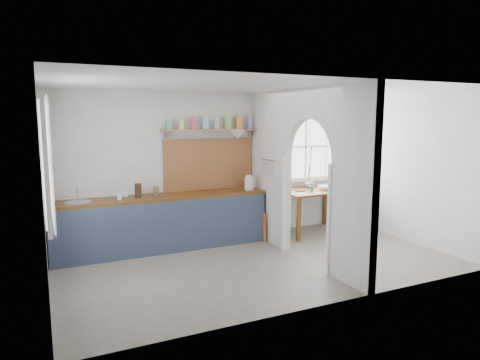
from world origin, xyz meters
name	(u,v)px	position (x,y,z in m)	size (l,w,h in m)	color
floor	(261,263)	(0.00, 0.00, 0.00)	(5.80, 3.20, 0.01)	gray
ceiling	(262,86)	(0.00, 0.00, 2.60)	(5.80, 3.20, 0.01)	silver
walls	(261,177)	(0.00, 0.00, 1.30)	(5.81, 3.21, 2.60)	silver
partition	(300,164)	(0.70, 0.06, 1.45)	(0.12, 3.20, 2.60)	silver
kitchen_window	(43,162)	(-2.87, 0.00, 1.65)	(0.10, 1.16, 1.50)	white
nook_window	(306,147)	(1.80, 1.56, 1.60)	(1.76, 0.10, 1.30)	white
counter	(163,222)	(-1.13, 1.33, 0.46)	(3.50, 0.60, 0.90)	#5D3412
sink	(78,203)	(-2.43, 1.30, 0.89)	(0.40, 0.40, 0.02)	#B2B8C1
backsplash	(209,164)	(-0.20, 1.58, 1.35)	(1.65, 0.03, 0.90)	#915A33
shelf	(211,127)	(-0.20, 1.49, 2.01)	(1.75, 0.20, 0.21)	olive
pendant_lamp	(238,134)	(0.15, 1.15, 1.88)	(0.26, 0.26, 0.16)	beige
utensil_rail	(268,160)	(0.61, 0.90, 1.45)	(0.02, 0.02, 0.50)	#B2B8C1
dining_table	(313,211)	(1.71, 1.14, 0.41)	(1.31, 0.87, 0.82)	#5D3412
chair_left	(264,213)	(0.72, 1.23, 0.45)	(0.41, 0.41, 0.90)	white
chair_right	(358,207)	(2.72, 1.05, 0.41)	(0.38, 0.38, 0.82)	white
kettle	(249,182)	(0.41, 1.23, 1.03)	(0.22, 0.18, 0.26)	silver
mug_a	(120,197)	(-1.83, 1.22, 0.94)	(0.10, 0.10, 0.09)	white
mug_b	(125,195)	(-1.72, 1.36, 0.95)	(0.13, 0.13, 0.10)	white
knife_block	(138,190)	(-1.52, 1.33, 1.01)	(0.10, 0.14, 0.22)	black
jar	(156,191)	(-1.21, 1.42, 0.97)	(0.09, 0.09, 0.14)	brown
towel_magenta	(264,226)	(0.58, 0.97, 0.28)	(0.02, 0.03, 0.49)	#D82C60
towel_orange	(265,228)	(0.58, 0.94, 0.25)	(0.02, 0.03, 0.50)	#BD6C18
bowl	(327,188)	(1.95, 1.03, 0.86)	(0.31, 0.31, 0.08)	white
table_cup	(312,188)	(1.60, 1.04, 0.87)	(0.10, 0.10, 0.10)	#55874C
plate	(300,190)	(1.42, 1.14, 0.83)	(0.20, 0.20, 0.02)	black
vase	(310,183)	(1.77, 1.34, 0.91)	(0.18, 0.18, 0.19)	#6C4C7A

